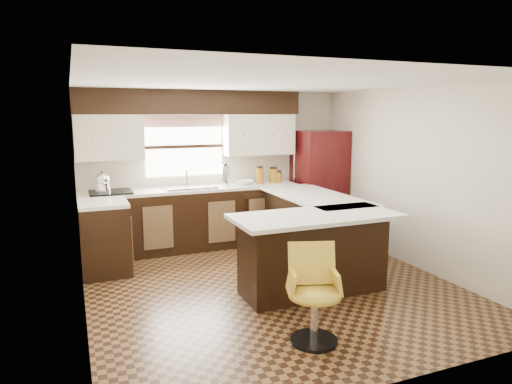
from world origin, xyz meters
name	(u,v)px	position (x,y,z in m)	size (l,w,h in m)	color
floor	(271,286)	(0.00, 0.00, 0.00)	(4.40, 4.40, 0.00)	#49301A
ceiling	(272,82)	(0.00, 0.00, 2.40)	(4.40, 4.40, 0.00)	silver
wall_back	(215,167)	(0.00, 2.20, 1.20)	(4.40, 4.40, 0.00)	beige
wall_front	(396,233)	(0.00, -2.20, 1.20)	(4.40, 4.40, 0.00)	beige
wall_left	(78,201)	(-2.10, 0.00, 1.20)	(4.40, 4.40, 0.00)	beige
wall_right	(415,178)	(2.10, 0.00, 1.20)	(4.40, 4.40, 0.00)	beige
base_cab_back	(194,219)	(-0.45, 1.90, 0.45)	(3.30, 0.60, 0.90)	black
base_cab_left	(105,239)	(-1.80, 1.25, 0.45)	(0.60, 0.70, 0.90)	black
counter_back	(193,189)	(-0.45, 1.90, 0.92)	(3.30, 0.60, 0.04)	silver
counter_left	(103,203)	(-1.80, 1.25, 0.92)	(0.60, 0.70, 0.04)	silver
soffit	(192,102)	(-0.40, 2.03, 2.22)	(3.40, 0.35, 0.36)	black
upper_cab_left	(109,137)	(-1.62, 2.03, 1.72)	(0.94, 0.35, 0.64)	beige
upper_cab_right	(259,135)	(0.68, 2.03, 1.72)	(1.14, 0.35, 0.64)	beige
window_pane	(184,147)	(-0.50, 2.18, 1.55)	(1.20, 0.02, 0.90)	white
valance	(184,121)	(-0.50, 2.14, 1.94)	(1.30, 0.06, 0.18)	#D19B93
sink	(190,187)	(-0.50, 1.88, 0.96)	(0.75, 0.45, 0.03)	#B2B2B7
dishwasher	(261,219)	(0.55, 1.61, 0.43)	(0.58, 0.03, 0.78)	black
cooktop	(111,192)	(-1.65, 1.88, 0.96)	(0.58, 0.50, 0.03)	black
peninsula_long	(312,230)	(0.90, 0.62, 0.45)	(0.60, 1.95, 0.90)	black
peninsula_return	(313,255)	(0.38, -0.35, 0.45)	(1.65, 0.60, 0.90)	black
counter_pen_long	(316,197)	(0.95, 0.62, 0.92)	(0.84, 1.95, 0.04)	silver
counter_pen_return	(316,216)	(0.35, -0.44, 0.92)	(1.89, 0.84, 0.04)	silver
refrigerator	(319,184)	(1.70, 1.84, 0.89)	(0.76, 0.73, 1.77)	#39090A
bar_chair	(315,296)	(-0.20, -1.40, 0.44)	(0.47, 0.47, 0.89)	gold
kettle	(103,182)	(-1.75, 1.88, 1.11)	(0.21, 0.21, 0.29)	silver
percolator	(225,176)	(0.07, 1.90, 1.10)	(0.13, 0.13, 0.31)	silver
mixing_bowl	(244,182)	(0.38, 1.90, 0.98)	(0.26, 0.26, 0.06)	white
canister_large	(260,176)	(0.65, 1.92, 1.07)	(0.13, 0.13, 0.25)	#8B6216
canister_med	(273,176)	(0.90, 1.92, 1.06)	(0.13, 0.13, 0.22)	#8B6216
canister_small	(278,177)	(0.97, 1.92, 1.03)	(0.14, 0.14, 0.16)	#8B6216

